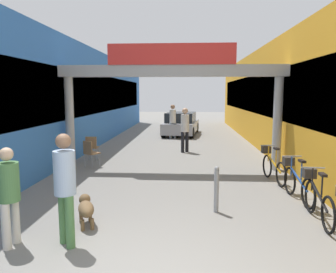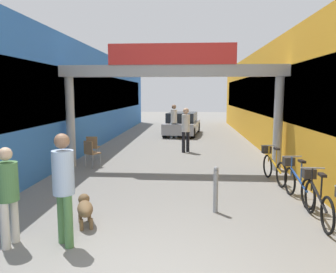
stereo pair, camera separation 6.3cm
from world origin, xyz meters
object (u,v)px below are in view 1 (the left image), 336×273
at_px(bollard_post_metal, 216,189).
at_px(parked_car_silver, 181,124).
at_px(pedestrian_with_dog, 65,182).
at_px(pedestrian_companion, 9,191).
at_px(pedestrian_elderly_walking, 173,119).
at_px(bicycle_black_second, 317,198).
at_px(pedestrian_carrying_crate, 185,127).
at_px(cafe_chair_wood_farther, 92,146).
at_px(dog_on_leash, 86,208).
at_px(cafe_chair_wood_nearer, 90,151).
at_px(bicycle_blue_third, 297,181).
at_px(bicycle_orange_farthest, 272,166).

distance_m(bollard_post_metal, parked_car_silver, 12.79).
bearing_deg(pedestrian_with_dog, pedestrian_companion, -175.01).
bearing_deg(pedestrian_elderly_walking, bicycle_black_second, -73.71).
bearing_deg(pedestrian_elderly_walking, pedestrian_carrying_crate, -80.36).
bearing_deg(cafe_chair_wood_farther, bicycle_black_second, -41.63).
relative_size(dog_on_leash, bicycle_black_second, 0.45).
relative_size(pedestrian_carrying_crate, bicycle_black_second, 1.09).
bearing_deg(cafe_chair_wood_nearer, dog_on_leash, -74.19).
xyz_separation_m(pedestrian_companion, dog_on_leash, (0.94, 0.90, -0.58)).
bearing_deg(pedestrian_companion, dog_on_leash, 43.82).
bearing_deg(cafe_chair_wood_farther, pedestrian_elderly_walking, 66.23).
bearing_deg(cafe_chair_wood_farther, bicycle_blue_third, -34.42).
bearing_deg(bicycle_orange_farthest, cafe_chair_wood_nearer, 166.69).
xyz_separation_m(pedestrian_companion, parked_car_silver, (2.40, 14.47, -0.27)).
height_order(pedestrian_carrying_crate, pedestrian_elderly_walking, pedestrian_carrying_crate).
distance_m(pedestrian_companion, bicycle_black_second, 5.52).
distance_m(pedestrian_companion, bollard_post_metal, 3.84).
xyz_separation_m(bicycle_blue_third, cafe_chair_wood_nearer, (-5.71, 2.96, 0.10)).
bearing_deg(bicycle_blue_third, pedestrian_carrying_crate, 113.55).
relative_size(pedestrian_carrying_crate, cafe_chair_wood_farther, 2.07).
bearing_deg(bollard_post_metal, parked_car_silver, 94.51).
height_order(pedestrian_carrying_crate, bollard_post_metal, pedestrian_carrying_crate).
xyz_separation_m(pedestrian_carrying_crate, dog_on_leash, (-1.75, -7.76, -0.74)).
height_order(pedestrian_companion, bicycle_black_second, pedestrian_companion).
xyz_separation_m(pedestrian_carrying_crate, bollard_post_metal, (0.72, -6.94, -0.58)).
relative_size(pedestrian_companion, cafe_chair_wood_nearer, 1.80).
relative_size(bicycle_orange_farthest, bollard_post_metal, 1.74).
relative_size(pedestrian_carrying_crate, pedestrian_elderly_walking, 1.00).
bearing_deg(pedestrian_with_dog, bollard_post_metal, 33.10).
height_order(pedestrian_carrying_crate, bicycle_blue_third, pedestrian_carrying_crate).
height_order(bicycle_black_second, cafe_chair_wood_farther, bicycle_black_second).
bearing_deg(parked_car_silver, pedestrian_carrying_crate, -87.18).
xyz_separation_m(pedestrian_carrying_crate, cafe_chair_wood_farther, (-3.37, -1.91, -0.53)).
relative_size(pedestrian_companion, dog_on_leash, 2.13).
height_order(bicycle_black_second, bicycle_orange_farthest, same).
distance_m(dog_on_leash, cafe_chair_wood_farther, 6.07).
distance_m(pedestrian_elderly_walking, dog_on_leash, 11.97).
bearing_deg(bollard_post_metal, dog_on_leash, -161.55).
relative_size(dog_on_leash, bicycle_blue_third, 0.45).
xyz_separation_m(pedestrian_companion, bicycle_blue_third, (5.31, 2.64, -0.48)).
xyz_separation_m(dog_on_leash, bicycle_blue_third, (4.38, 1.74, 0.11)).
distance_m(pedestrian_companion, parked_car_silver, 14.67).
distance_m(pedestrian_elderly_walking, bicycle_orange_farthest, 9.12).
height_order(pedestrian_companion, cafe_chair_wood_nearer, pedestrian_companion).
relative_size(pedestrian_elderly_walking, bicycle_blue_third, 1.09).
relative_size(pedestrian_with_dog, pedestrian_carrying_crate, 0.99).
bearing_deg(pedestrian_carrying_crate, pedestrian_with_dog, -101.88).
bearing_deg(bicycle_blue_third, bollard_post_metal, -154.32).
height_order(pedestrian_with_dog, pedestrian_elderly_walking, pedestrian_elderly_walking).
xyz_separation_m(bicycle_black_second, bicycle_orange_farthest, (-0.13, 2.86, 0.00)).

